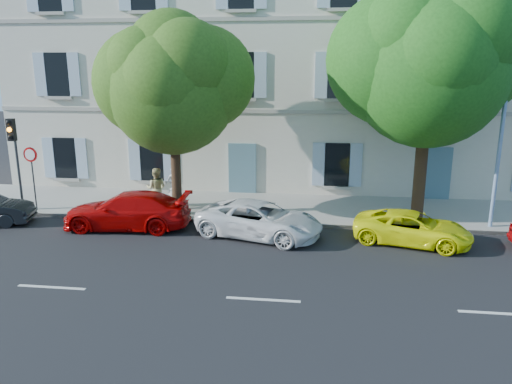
# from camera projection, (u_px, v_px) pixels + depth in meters

# --- Properties ---
(ground) EXTENTS (90.00, 90.00, 0.00)m
(ground) POSITION_uv_depth(u_px,v_px,m) (276.00, 247.00, 17.14)
(ground) COLOR black
(sidewalk) EXTENTS (36.00, 4.50, 0.15)m
(sidewalk) POSITION_uv_depth(u_px,v_px,m) (285.00, 208.00, 21.39)
(sidewalk) COLOR #A09E96
(sidewalk) RESTS_ON ground
(kerb) EXTENTS (36.00, 0.16, 0.16)m
(kerb) POSITION_uv_depth(u_px,v_px,m) (281.00, 224.00, 19.31)
(kerb) COLOR #9E998E
(kerb) RESTS_ON ground
(building) EXTENTS (28.00, 7.00, 12.00)m
(building) POSITION_uv_depth(u_px,v_px,m) (295.00, 65.00, 25.43)
(building) COLOR beige
(building) RESTS_ON ground
(car_red_coupe) EXTENTS (4.88, 2.21, 1.39)m
(car_red_coupe) POSITION_uv_depth(u_px,v_px,m) (127.00, 210.00, 18.94)
(car_red_coupe) COLOR #B70505
(car_red_coupe) RESTS_ON ground
(car_white_coupe) EXTENTS (4.98, 3.28, 1.27)m
(car_white_coupe) POSITION_uv_depth(u_px,v_px,m) (260.00, 220.00, 18.02)
(car_white_coupe) COLOR white
(car_white_coupe) RESTS_ON ground
(car_yellow_supercar) EXTENTS (4.34, 2.80, 1.11)m
(car_yellow_supercar) POSITION_uv_depth(u_px,v_px,m) (413.00, 228.00, 17.34)
(car_yellow_supercar) COLOR #FDFF0A
(car_yellow_supercar) RESTS_ON ground
(tree_left) EXTENTS (4.97, 4.97, 7.71)m
(tree_left) POSITION_uv_depth(u_px,v_px,m) (173.00, 90.00, 19.12)
(tree_left) COLOR #3A2819
(tree_left) RESTS_ON sidewalk
(tree_right) EXTENTS (5.82, 5.82, 8.97)m
(tree_right) POSITION_uv_depth(u_px,v_px,m) (429.00, 69.00, 18.28)
(tree_right) COLOR #3A2819
(tree_right) RESTS_ON sidewalk
(traffic_light) EXTENTS (0.30, 0.43, 3.82)m
(traffic_light) POSITION_uv_depth(u_px,v_px,m) (14.00, 145.00, 20.22)
(traffic_light) COLOR #383A3D
(traffic_light) RESTS_ON sidewalk
(road_sign) EXTENTS (0.61, 0.10, 2.65)m
(road_sign) POSITION_uv_depth(u_px,v_px,m) (32.00, 165.00, 20.51)
(road_sign) COLOR #383A3D
(road_sign) RESTS_ON sidewalk
(street_lamp) EXTENTS (0.24, 1.54, 7.27)m
(street_lamp) POSITION_uv_depth(u_px,v_px,m) (505.00, 117.00, 17.63)
(street_lamp) COLOR #7293BF
(street_lamp) RESTS_ON sidewalk
(pedestrian_a) EXTENTS (0.76, 0.68, 1.75)m
(pedestrian_a) POSITION_uv_depth(u_px,v_px,m) (175.00, 186.00, 21.25)
(pedestrian_a) COLOR white
(pedestrian_a) RESTS_ON sidewalk
(pedestrian_b) EXTENTS (0.90, 0.73, 1.75)m
(pedestrian_b) POSITION_uv_depth(u_px,v_px,m) (156.00, 188.00, 20.89)
(pedestrian_b) COLOR #C0B97B
(pedestrian_b) RESTS_ON sidewalk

